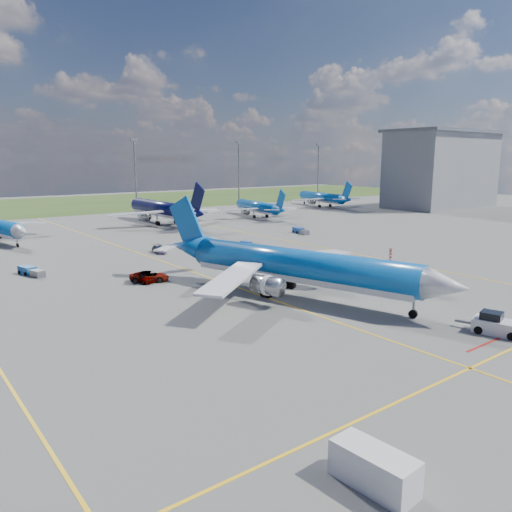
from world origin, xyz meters
TOP-DOWN VIEW (x-y plane):
  - ground at (0.00, 0.00)m, footprint 400.00×400.00m
  - grass_strip at (0.00, 150.00)m, footprint 400.00×80.00m
  - taxiway_lines at (0.17, 27.70)m, footprint 60.25×160.00m
  - floodlight_masts at (10.00, 110.00)m, footprint 202.20×0.50m
  - terminal_building at (120.00, 60.00)m, footprint 42.00×22.00m
  - warning_post at (26.00, 8.00)m, footprint 0.50×0.50m
  - bg_jet_n at (22.43, 77.76)m, footprint 32.07×42.03m
  - bg_jet_ne at (51.13, 74.49)m, footprint 30.84×36.88m
  - bg_jet_ene at (88.81, 86.43)m, footprint 34.17×40.56m
  - main_airliner at (3.31, 4.17)m, footprint 43.08×49.93m
  - pushback_tug at (9.59, -17.14)m, footprint 3.35×6.26m
  - uld_container at (17.00, -5.05)m, footprint 1.90×2.16m
  - service_van at (-17.69, -24.82)m, footprint 2.28×4.60m
  - service_car_a at (-8.74, 22.32)m, footprint 2.39×4.24m
  - service_car_b at (-7.65, 22.13)m, footprint 5.63×4.76m
  - service_car_c at (3.03, 40.70)m, footprint 2.82×4.86m
  - baggage_tug_w at (19.60, 36.04)m, footprint 1.61×4.31m
  - baggage_tug_c at (-19.57, 36.16)m, footprint 2.75×5.40m
  - baggage_tug_e at (39.05, 42.85)m, footprint 2.69×5.62m

SIDE VIEW (x-z plane):
  - ground at x=0.00m, z-range 0.00..0.00m
  - bg_jet_n at x=22.43m, z-range -5.49..5.49m
  - bg_jet_ne at x=51.13m, z-range -4.26..4.26m
  - bg_jet_ene at x=88.81m, z-range -4.65..4.65m
  - main_airliner at x=3.31m, z-range -5.57..5.57m
  - grass_strip at x=0.00m, z-range 0.00..0.01m
  - taxiway_lines at x=0.17m, z-range 0.00..0.02m
  - baggage_tug_w at x=19.60m, z-range -0.03..0.91m
  - baggage_tug_c at x=-19.57m, z-range -0.04..1.13m
  - baggage_tug_e at x=39.05m, z-range -0.04..1.18m
  - service_car_c at x=3.03m, z-range 0.00..1.32m
  - service_car_a at x=-8.74m, z-range 0.00..1.36m
  - service_car_b at x=-7.65m, z-range 0.00..1.43m
  - uld_container at x=17.00m, z-range 0.00..1.48m
  - pushback_tug at x=9.59m, z-range -0.20..1.88m
  - service_van at x=-17.69m, z-range 0.00..1.97m
  - warning_post at x=26.00m, z-range 0.00..3.00m
  - floodlight_masts at x=10.00m, z-range 1.21..23.91m
  - terminal_building at x=120.00m, z-range 0.07..26.07m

